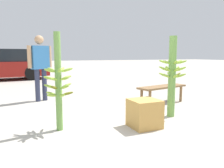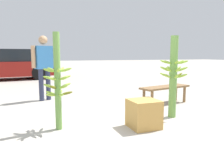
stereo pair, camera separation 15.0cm
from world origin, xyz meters
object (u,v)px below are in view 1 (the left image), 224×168
(banana_stalk_left, at_px, (58,82))
(banana_stalk_center, at_px, (172,76))
(vendor_person, at_px, (40,62))
(parked_car, at_px, (0,65))
(market_bench, at_px, (162,89))
(produce_crate, at_px, (144,113))

(banana_stalk_left, bearing_deg, banana_stalk_center, -1.66)
(banana_stalk_left, relative_size, banana_stalk_center, 1.00)
(vendor_person, relative_size, parked_car, 0.37)
(vendor_person, height_order, market_bench, vendor_person)
(banana_stalk_center, relative_size, vendor_person, 0.92)
(banana_stalk_left, distance_m, parked_car, 7.68)
(banana_stalk_left, xyz_separation_m, market_bench, (2.46, 0.88, -0.37))
(banana_stalk_left, xyz_separation_m, banana_stalk_center, (1.97, -0.06, 0.03))
(banana_stalk_left, xyz_separation_m, produce_crate, (1.22, -0.38, -0.50))
(banana_stalk_left, relative_size, produce_crate, 3.33)
(banana_stalk_left, xyz_separation_m, vendor_person, (-0.03, 2.27, 0.21))
(vendor_person, bearing_deg, parked_car, 80.61)
(market_bench, bearing_deg, vendor_person, 138.42)
(banana_stalk_left, height_order, parked_car, banana_stalk_left)
(banana_stalk_left, distance_m, banana_stalk_center, 1.97)
(parked_car, relative_size, produce_crate, 9.84)
(banana_stalk_center, distance_m, produce_crate, 0.97)
(banana_stalk_center, bearing_deg, banana_stalk_left, 178.34)
(banana_stalk_center, xyz_separation_m, market_bench, (0.49, 0.94, -0.40))
(market_bench, height_order, parked_car, parked_car)
(banana_stalk_center, distance_m, parked_car, 8.29)
(market_bench, bearing_deg, parked_car, 106.62)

